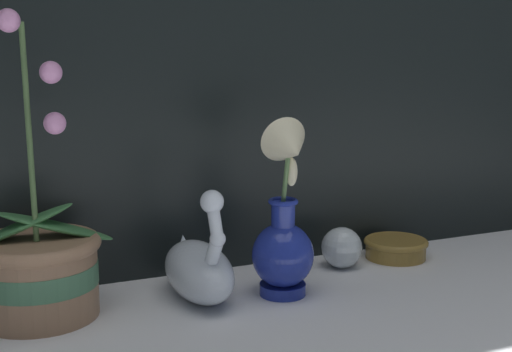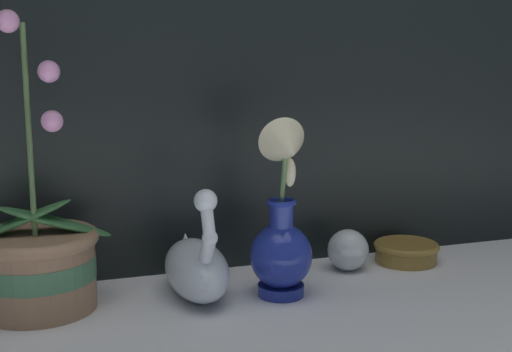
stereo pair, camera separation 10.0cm
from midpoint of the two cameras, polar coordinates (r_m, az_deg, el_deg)
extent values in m
plane|color=white|center=(1.04, 3.10, -11.21)|extent=(2.80, 2.80, 0.00)
cylinder|color=#9E7556|center=(1.08, -14.58, -7.42)|extent=(0.17, 0.17, 0.11)
cylinder|color=#477A56|center=(1.08, -14.59, -7.13)|extent=(0.17, 0.17, 0.03)
torus|color=#9E7556|center=(1.06, -14.70, -4.91)|extent=(0.18, 0.18, 0.02)
cylinder|color=#4C6B3D|center=(1.03, -15.11, 3.53)|extent=(0.01, 0.04, 0.30)
ellipsoid|color=#38703D|center=(1.06, -13.17, -3.62)|extent=(0.16, 0.05, 0.06)
ellipsoid|color=#38703D|center=(1.06, -16.33, -3.73)|extent=(0.18, 0.08, 0.08)
sphere|color=#DB8EC6|center=(1.01, -16.57, 11.79)|extent=(0.03, 0.03, 0.03)
sphere|color=#DB8EC6|center=(1.01, -13.53, 8.12)|extent=(0.03, 0.03, 0.03)
sphere|color=#DB8EC6|center=(1.01, -13.29, 4.28)|extent=(0.03, 0.03, 0.03)
ellipsoid|color=silver|center=(1.10, -2.15, -7.54)|extent=(0.09, 0.19, 0.09)
cone|color=silver|center=(1.16, -3.12, -5.89)|extent=(0.05, 0.06, 0.06)
cylinder|color=silver|center=(1.02, -1.11, -6.09)|extent=(0.02, 0.05, 0.06)
sphere|color=silver|center=(1.00, -0.84, -5.01)|extent=(0.02, 0.02, 0.02)
cylinder|color=silver|center=(1.00, -1.03, -3.51)|extent=(0.02, 0.04, 0.06)
sphere|color=silver|center=(1.01, -1.22, -2.03)|extent=(0.03, 0.03, 0.03)
cylinder|color=navy|center=(1.12, 4.61, -9.09)|extent=(0.07, 0.07, 0.02)
ellipsoid|color=navy|center=(1.10, 4.65, -6.43)|extent=(0.10, 0.10, 0.10)
cylinder|color=navy|center=(1.08, 4.70, -3.13)|extent=(0.04, 0.04, 0.04)
torus|color=navy|center=(1.08, 4.72, -2.12)|extent=(0.05, 0.05, 0.01)
cylinder|color=#567A47|center=(1.06, 4.91, -0.35)|extent=(0.01, 0.02, 0.07)
cone|color=beige|center=(1.04, 5.29, 2.26)|extent=(0.07, 0.07, 0.09)
ellipsoid|color=beige|center=(1.07, 5.41, 0.27)|extent=(0.02, 0.02, 0.04)
sphere|color=silver|center=(1.24, 9.70, -5.88)|extent=(0.07, 0.07, 0.07)
cylinder|color=olive|center=(1.31, 14.09, -5.98)|extent=(0.11, 0.11, 0.03)
torus|color=olive|center=(1.31, 14.12, -5.47)|extent=(0.12, 0.12, 0.01)
camera|label=1|loc=(0.05, -87.39, 0.49)|focal=50.00mm
camera|label=2|loc=(0.05, 92.61, -0.49)|focal=50.00mm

